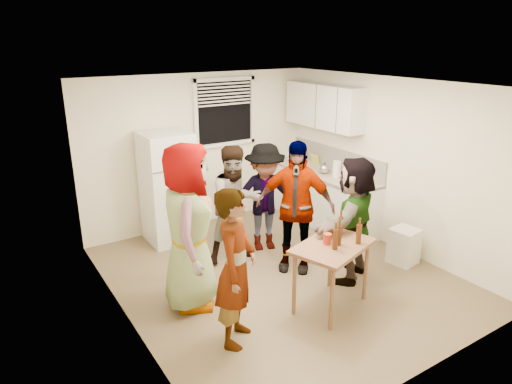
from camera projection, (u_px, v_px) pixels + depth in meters
room at (279, 276)px, 6.09m from camera, size 4.00×4.50×2.50m
window at (225, 112)px, 7.49m from camera, size 1.12×0.10×1.06m
refrigerator at (168, 188)px, 6.93m from camera, size 0.70×0.70×1.70m
counter_lower at (321, 198)px, 7.74m from camera, size 0.60×2.20×0.86m
countertop at (323, 173)px, 7.60m from camera, size 0.64×2.22×0.04m
backsplash at (336, 159)px, 7.68m from camera, size 0.03×2.20×0.36m
upper_cabinets at (324, 106)px, 7.48m from camera, size 0.34×1.60×0.70m
kettle at (324, 173)px, 7.49m from camera, size 0.28×0.25×0.20m
paper_towel at (336, 177)px, 7.30m from camera, size 0.12×0.12×0.26m
wine_bottle at (299, 162)px, 8.18m from camera, size 0.07×0.07×0.28m
beer_bottle_counter at (345, 182)px, 7.04m from camera, size 0.06×0.06×0.25m
blue_cup at (346, 186)px, 6.84m from camera, size 0.09×0.09×0.12m
picture_frame at (315, 159)px, 8.05m from camera, size 0.02×0.19×0.16m
trash_bin at (404, 246)px, 6.37m from camera, size 0.39×0.39×0.51m
serving_table at (329, 306)px, 5.41m from camera, size 1.10×0.89×0.80m
beer_bottle_table at (335, 249)px, 5.05m from camera, size 0.06×0.06×0.24m
red_cup at (327, 244)px, 5.18m from camera, size 0.09×0.09×0.12m
guest_grey at (192, 302)px, 5.48m from camera, size 2.18×1.78×0.62m
guest_stripe at (237, 339)px, 4.82m from camera, size 1.62×1.62×0.40m
guest_back_left at (237, 259)px, 6.55m from camera, size 0.95×1.73×0.63m
guest_back_right at (264, 247)px, 6.91m from camera, size 1.50×1.85×0.60m
guest_black at (293, 267)px, 6.32m from camera, size 2.02×2.00×0.44m
guest_orange at (350, 276)px, 6.07m from camera, size 2.10×2.15×0.49m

